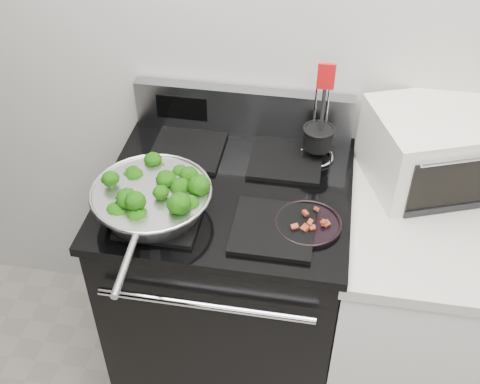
% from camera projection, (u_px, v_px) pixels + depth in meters
% --- Properties ---
extents(back_wall, '(4.00, 0.02, 2.70)m').
position_uv_depth(back_wall, '(340.00, 31.00, 1.87)').
color(back_wall, '#B4B2AB').
rests_on(back_wall, ground).
extents(gas_range, '(0.79, 0.69, 1.13)m').
position_uv_depth(gas_range, '(229.00, 282.00, 2.22)').
color(gas_range, black).
rests_on(gas_range, floor).
extents(counter, '(0.62, 0.68, 0.92)m').
position_uv_depth(counter, '(417.00, 313.00, 2.15)').
color(counter, white).
rests_on(counter, floor).
extents(skillet, '(0.37, 0.58, 0.08)m').
position_uv_depth(skillet, '(152.00, 200.00, 1.79)').
color(skillet, silver).
rests_on(skillet, gas_range).
extents(broccoli_pile, '(0.29, 0.29, 0.10)m').
position_uv_depth(broccoli_pile, '(151.00, 194.00, 1.78)').
color(broccoli_pile, black).
rests_on(broccoli_pile, skillet).
extents(bacon_plate, '(0.20, 0.20, 0.04)m').
position_uv_depth(bacon_plate, '(308.00, 221.00, 1.78)').
color(bacon_plate, black).
rests_on(bacon_plate, gas_range).
extents(utensil_holder, '(0.12, 0.12, 0.37)m').
position_uv_depth(utensil_holder, '(318.00, 142.00, 1.99)').
color(utensil_holder, silver).
rests_on(utensil_holder, gas_range).
extents(toaster_oven, '(0.53, 0.47, 0.25)m').
position_uv_depth(toaster_oven, '(441.00, 147.00, 1.92)').
color(toaster_oven, white).
rests_on(toaster_oven, counter).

